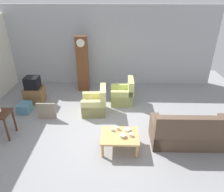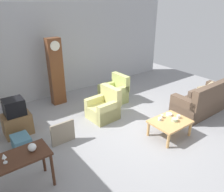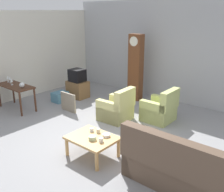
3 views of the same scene
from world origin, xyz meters
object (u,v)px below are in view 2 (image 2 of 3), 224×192
Objects in this scene: tv_stand_cabinet at (17,124)px; wine_glass_short at (4,157)px; couch_floral at (204,101)px; framed_picture_leaning at (63,133)px; cup_cream_tall at (162,116)px; grandfather_clock at (56,72)px; armchair_olive_near at (104,108)px; armchair_olive_far at (114,93)px; cup_white_porcelain at (178,117)px; cup_blue_rimmed at (160,119)px; tv_crt at (14,107)px; coffee_table_wood at (170,123)px; glass_dome_cloche at (32,147)px; storage_box_blue at (21,142)px; bowl_white_stacked at (169,114)px; bowl_shallow_green at (175,120)px; console_table_dark at (12,164)px.

wine_glass_short is at bearing -108.28° from tv_stand_cabinet.
framed_picture_leaning is at bearing 165.30° from couch_floral.
framed_picture_leaning is (0.77, -1.09, -0.00)m from tv_stand_cabinet.
cup_cream_tall is at bearing -36.00° from tv_stand_cabinet.
grandfather_clock is (-3.34, 3.29, 0.74)m from couch_floral.
armchair_olive_near and armchair_olive_far have the same top height.
cup_white_porcelain is (2.58, -1.38, 0.20)m from framed_picture_leaning.
armchair_olive_far is 2.33m from cup_blue_rimmed.
tv_stand_cabinet is 0.49m from tv_crt.
coffee_table_wood is 3.80m from wine_glass_short.
cup_white_porcelain is at bearing -170.51° from couch_floral.
tv_stand_cabinet is at bearing 71.72° from wine_glass_short.
cup_cream_tall is (-0.18, -2.25, 0.17)m from armchair_olive_far.
coffee_table_wood is at bearing -38.31° from tv_crt.
storage_box_blue is at bearing 86.53° from glass_dome_cloche.
bowl_shallow_green reaches higher than bowl_white_stacked.
storage_box_blue is at bearing 152.55° from cup_blue_rimmed.
bowl_white_stacked is at bearing -178.92° from couch_floral.
tv_stand_cabinet is 1.42× the size of tv_crt.
couch_floral is 5.45m from tv_crt.
tv_stand_cabinet is 1.13× the size of framed_picture_leaning.
grandfather_clock reaches higher than coffee_table_wood.
cup_blue_rimmed is (-0.32, -2.30, 0.17)m from armchair_olive_far.
bowl_white_stacked is at bearing -24.36° from framed_picture_leaning.
grandfather_clock reaches higher than armchair_olive_far.
cup_blue_rimmed is at bearing -5.25° from glass_dome_cloche.
glass_dome_cloche is at bearing -95.67° from tv_stand_cabinet.
cup_white_porcelain is at bearing -59.15° from armchair_olive_near.
coffee_table_wood is 2.00× the size of tv_crt.
coffee_table_wood is 2.67m from framed_picture_leaning.
console_table_dark is at bearing 172.86° from cup_white_porcelain.
cup_white_porcelain reaches higher than coffee_table_wood.
armchair_olive_near is 1.95m from coffee_table_wood.
console_table_dark is 3.61m from cup_cream_tall.
glass_dome_cloche is at bearing 175.87° from cup_cream_tall.
armchair_olive_far is 10.93× the size of cup_cream_tall.
grandfather_clock is 4.00m from cup_white_porcelain.
cup_cream_tall is at bearing -36.00° from tv_crt.
glass_dome_cloche is at bearing -137.51° from framed_picture_leaning.
bowl_shallow_green is 3.87m from wine_glass_short.
wine_glass_short is (-0.09, -0.04, 0.23)m from console_table_dark.
grandfather_clock is 25.19× the size of cup_blue_rimmed.
grandfather_clock is at bearing 112.19° from coffee_table_wood.
bowl_shallow_green is (3.15, -2.50, -0.31)m from tv_crt.
couch_floral is 3.11m from armchair_olive_near.
couch_floral reaches higher than armchair_olive_far.
storage_box_blue is at bearing -99.70° from tv_crt.
cup_cream_tall is at bearing 112.58° from bowl_shallow_green.
cup_cream_tall is at bearing -3.62° from console_table_dark.
couch_floral is at bearing -29.57° from armchair_olive_near.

